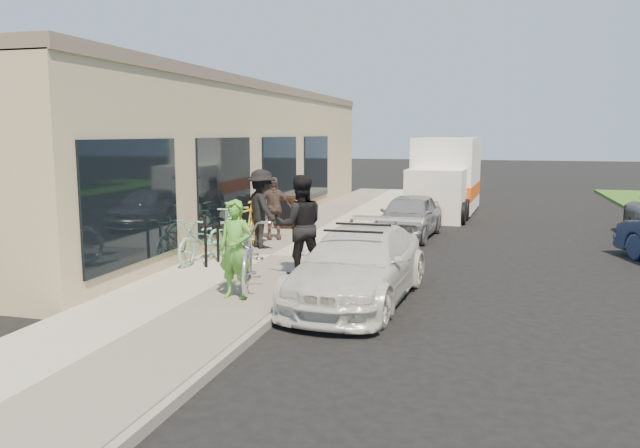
# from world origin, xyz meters

# --- Properties ---
(ground) EXTENTS (120.00, 120.00, 0.00)m
(ground) POSITION_xyz_m (0.00, 0.00, 0.00)
(ground) COLOR black
(ground) RESTS_ON ground
(sidewalk) EXTENTS (3.00, 34.00, 0.15)m
(sidewalk) POSITION_xyz_m (-2.00, 3.00, 0.07)
(sidewalk) COLOR #ACA89B
(sidewalk) RESTS_ON ground
(curb) EXTENTS (0.12, 34.00, 0.13)m
(curb) POSITION_xyz_m (-0.45, 3.00, 0.07)
(curb) COLOR gray
(curb) RESTS_ON ground
(storefront) EXTENTS (3.60, 20.00, 4.22)m
(storefront) POSITION_xyz_m (-5.24, 7.99, 2.12)
(storefront) COLOR tan
(storefront) RESTS_ON ground
(bike_rack) EXTENTS (0.08, 0.59, 0.83)m
(bike_rack) POSITION_xyz_m (-2.80, 1.72, 0.65)
(bike_rack) COLOR black
(bike_rack) RESTS_ON sidewalk
(sandwich_board) EXTENTS (0.62, 0.63, 0.90)m
(sandwich_board) POSITION_xyz_m (-2.93, 6.73, 0.61)
(sandwich_board) COLOR black
(sandwich_board) RESTS_ON sidewalk
(sedan_white) EXTENTS (2.02, 4.33, 1.26)m
(sedan_white) POSITION_xyz_m (0.53, 0.32, 0.61)
(sedan_white) COLOR silver
(sedan_white) RESTS_ON ground
(sedan_silver) EXTENTS (1.71, 3.58, 1.18)m
(sedan_silver) POSITION_xyz_m (0.52, 7.06, 0.59)
(sedan_silver) COLOR #939397
(sedan_silver) RESTS_ON ground
(moving_truck) EXTENTS (2.33, 5.50, 2.65)m
(moving_truck) POSITION_xyz_m (1.06, 12.53, 1.18)
(moving_truck) COLOR white
(moving_truck) RESTS_ON ground
(tandem_bike) EXTENTS (1.56, 2.49, 1.24)m
(tandem_bike) POSITION_xyz_m (-1.42, 0.25, 0.77)
(tandem_bike) COLOR silver
(tandem_bike) RESTS_ON sidewalk
(woman_rider) EXTENTS (0.62, 0.44, 1.60)m
(woman_rider) POSITION_xyz_m (-1.31, -0.56, 0.95)
(woman_rider) COLOR #4E9D34
(woman_rider) RESTS_ON sidewalk
(man_standing) EXTENTS (1.14, 1.04, 1.89)m
(man_standing) POSITION_xyz_m (-0.78, 1.24, 1.10)
(man_standing) COLOR black
(man_standing) RESTS_ON sidewalk
(cruiser_bike_a) EXTENTS (1.28, 1.84, 1.09)m
(cruiser_bike_a) POSITION_xyz_m (-3.08, 3.19, 0.69)
(cruiser_bike_a) COLOR #8BD0BA
(cruiser_bike_a) RESTS_ON sidewalk
(cruiser_bike_b) EXTENTS (0.73, 1.80, 0.93)m
(cruiser_bike_b) POSITION_xyz_m (-3.14, 1.95, 0.61)
(cruiser_bike_b) COLOR #8BD0BA
(cruiser_bike_b) RESTS_ON sidewalk
(cruiser_bike_c) EXTENTS (0.65, 1.87, 1.10)m
(cruiser_bike_c) POSITION_xyz_m (-2.77, 3.46, 0.70)
(cruiser_bike_c) COLOR yellow
(cruiser_bike_c) RESTS_ON sidewalk
(bystander_a) EXTENTS (1.33, 1.30, 1.83)m
(bystander_a) POSITION_xyz_m (-2.49, 3.78, 1.06)
(bystander_a) COLOR black
(bystander_a) RESTS_ON sidewalk
(bystander_b) EXTENTS (1.00, 0.71, 1.57)m
(bystander_b) POSITION_xyz_m (-2.64, 4.98, 0.94)
(bystander_b) COLOR #4F3E39
(bystander_b) RESTS_ON sidewalk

